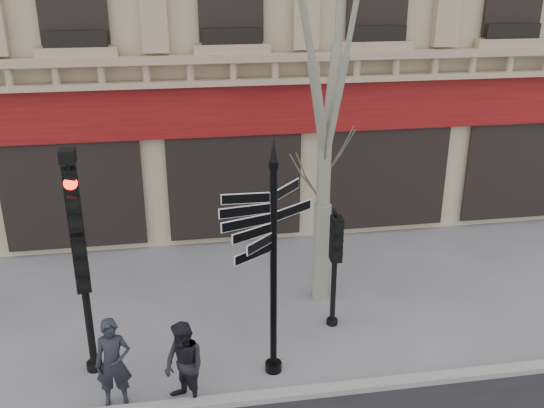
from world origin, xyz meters
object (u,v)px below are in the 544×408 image
Objects in this scene: fingerpost at (274,223)px; traffic_signal_secondary at (335,250)px; traffic_signal_main at (78,238)px; pedestrian_b at (184,366)px; pedestrian_a at (113,363)px; plane_tree at (329,15)px.

traffic_signal_secondary is (1.44, 1.31, -1.25)m from fingerpost.
pedestrian_b is at bearing -47.93° from traffic_signal_main.
traffic_signal_secondary reaches higher than pedestrian_a.
traffic_signal_main is at bearing 116.00° from pedestrian_a.
fingerpost is 0.51× the size of plane_tree.
pedestrian_a is (0.48, -1.02, -1.83)m from traffic_signal_main.
plane_tree is at bearing 10.96° from traffic_signal_main.
plane_tree reaches higher than traffic_signal_main.
traffic_signal_secondary is 3.73m from pedestrian_b.
fingerpost is 1.05× the size of traffic_signal_main.
pedestrian_a reaches higher than pedestrian_b.
plane_tree is (4.66, 1.84, 3.37)m from traffic_signal_main.
pedestrian_b is (1.62, -1.24, -1.86)m from traffic_signal_main.
pedestrian_a is at bearing -154.98° from traffic_signal_secondary.
traffic_signal_secondary is at bearing 18.65° from fingerpost.
pedestrian_a is (-4.19, -2.86, -5.20)m from plane_tree.
traffic_signal_secondary reaches higher than pedestrian_b.
pedestrian_a is 1.04× the size of pedestrian_b.
traffic_signal_secondary is 1.54× the size of pedestrian_b.
traffic_signal_secondary is at bearing -1.50° from traffic_signal_main.
traffic_signal_main is 2.15m from pedestrian_a.
traffic_signal_secondary is 0.28× the size of plane_tree.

